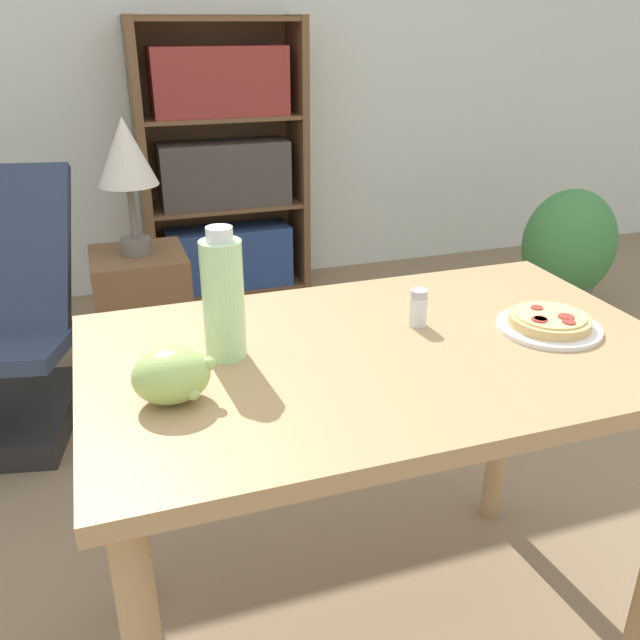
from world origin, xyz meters
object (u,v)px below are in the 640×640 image
at_px(grape_bunch, 172,376).
at_px(potted_plant_floor, 568,250).
at_px(table_lamp, 126,158).
at_px(bookshelf, 223,170).
at_px(pizza_on_plate, 549,323).
at_px(side_table, 145,324).
at_px(salt_shaker, 418,308).
at_px(drink_bottle, 223,298).

distance_m(grape_bunch, potted_plant_floor, 2.68).
distance_m(grape_bunch, table_lamp, 1.45).
bearing_deg(potted_plant_floor, bookshelf, 151.55).
relative_size(pizza_on_plate, potted_plant_floor, 0.34).
bearing_deg(side_table, pizza_on_plate, -62.56).
bearing_deg(side_table, potted_plant_floor, 4.49).
relative_size(pizza_on_plate, salt_shaker, 2.68).
xyz_separation_m(pizza_on_plate, potted_plant_floor, (1.32, 1.57, -0.47)).
bearing_deg(potted_plant_floor, grape_bunch, -142.41).
height_order(pizza_on_plate, side_table, pizza_on_plate).
bearing_deg(drink_bottle, potted_plant_floor, 36.72).
height_order(pizza_on_plate, grape_bunch, grape_bunch).
relative_size(grape_bunch, salt_shaker, 1.76).
distance_m(salt_shaker, table_lamp, 1.39).
bearing_deg(bookshelf, potted_plant_floor, -28.45).
height_order(grape_bunch, potted_plant_floor, grape_bunch).
distance_m(table_lamp, potted_plant_floor, 2.14).
distance_m(grape_bunch, drink_bottle, 0.19).
relative_size(grape_bunch, potted_plant_floor, 0.22).
height_order(pizza_on_plate, table_lamp, table_lamp).
xyz_separation_m(salt_shaker, potted_plant_floor, (1.56, 1.46, -0.49)).
bearing_deg(drink_bottle, side_table, 93.43).
xyz_separation_m(drink_bottle, salt_shaker, (0.41, 0.01, -0.08)).
height_order(side_table, potted_plant_floor, potted_plant_floor).
bearing_deg(table_lamp, drink_bottle, -86.57).
bearing_deg(pizza_on_plate, salt_shaker, 156.49).
distance_m(pizza_on_plate, salt_shaker, 0.27).
height_order(pizza_on_plate, bookshelf, bookshelf).
distance_m(drink_bottle, potted_plant_floor, 2.52).
relative_size(drink_bottle, table_lamp, 0.52).
relative_size(grape_bunch, table_lamp, 0.29).
bearing_deg(drink_bottle, table_lamp, 93.43).
distance_m(bookshelf, table_lamp, 1.15).
distance_m(pizza_on_plate, table_lamp, 1.59).
xyz_separation_m(bookshelf, table_lamp, (-0.52, -0.99, 0.26)).
bearing_deg(potted_plant_floor, side_table, -175.51).
relative_size(pizza_on_plate, drink_bottle, 0.84).
distance_m(drink_bottle, table_lamp, 1.31).
distance_m(salt_shaker, potted_plant_floor, 2.19).
bearing_deg(pizza_on_plate, table_lamp, 117.44).
bearing_deg(bookshelf, pizza_on_plate, -85.02).
bearing_deg(pizza_on_plate, grape_bunch, -177.00).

